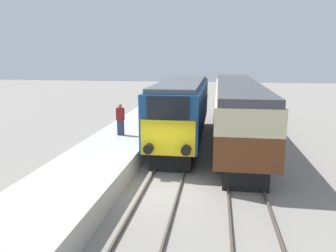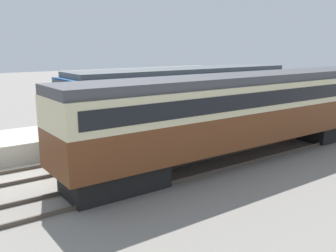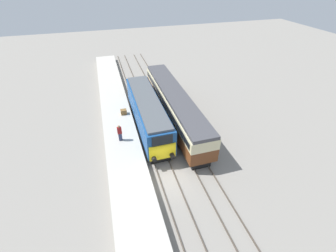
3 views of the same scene
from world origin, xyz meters
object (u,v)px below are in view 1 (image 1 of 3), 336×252
(locomotive, at_px, (183,108))
(passenger_carriage, at_px, (237,105))
(person_on_platform, at_px, (120,119))
(luggage_crate, at_px, (153,116))

(locomotive, bearing_deg, passenger_carriage, 13.89)
(person_on_platform, bearing_deg, passenger_carriage, 25.12)
(locomotive, relative_size, luggage_crate, 18.63)
(person_on_platform, xyz_separation_m, luggage_crate, (0.95, 4.92, -0.63))
(locomotive, relative_size, passenger_carriage, 0.74)
(person_on_platform, distance_m, luggage_crate, 5.05)
(person_on_platform, bearing_deg, locomotive, 34.63)
(passenger_carriage, relative_size, luggage_crate, 25.29)
(luggage_crate, bearing_deg, passenger_carriage, -16.52)
(passenger_carriage, bearing_deg, person_on_platform, -154.88)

